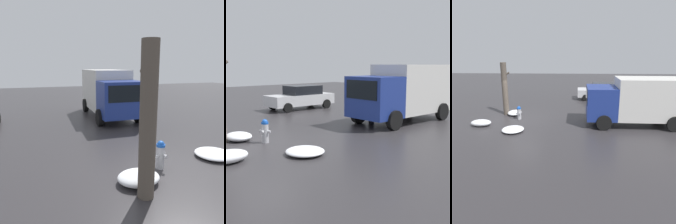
# 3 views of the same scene
# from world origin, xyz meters

# --- Properties ---
(ground_plane) EXTENTS (60.00, 60.00, 0.00)m
(ground_plane) POSITION_xyz_m (0.00, 0.00, 0.00)
(ground_plane) COLOR #333033
(fire_hydrant) EXTENTS (0.37, 0.45, 0.90)m
(fire_hydrant) POSITION_xyz_m (-0.00, -0.00, 0.46)
(fire_hydrant) COLOR #B7B7BC
(fire_hydrant) RESTS_ON ground_plane
(delivery_truck) EXTENTS (6.12, 2.61, 2.92)m
(delivery_truck) POSITION_xyz_m (7.66, -0.73, 1.59)
(delivery_truck) COLOR navy
(delivery_truck) RESTS_ON ground_plane
(pedestrian) EXTENTS (0.40, 0.40, 1.84)m
(pedestrian) POSITION_xyz_m (6.06, 0.09, 1.00)
(pedestrian) COLOR #23232D
(pedestrian) RESTS_ON ground_plane
(parked_car) EXTENTS (4.53, 2.00, 1.55)m
(parked_car) POSITION_xyz_m (6.35, 6.62, 0.79)
(parked_car) COLOR silver
(parked_car) RESTS_ON ground_plane
(snow_pile_by_hydrant) EXTENTS (1.25, 0.82, 0.38)m
(snow_pile_by_hydrant) POSITION_xyz_m (-2.05, -1.43, 0.19)
(snow_pile_by_hydrant) COLOR white
(snow_pile_by_hydrant) RESTS_ON ground_plane
(snow_pile_curbside) EXTENTS (1.27, 1.31, 0.22)m
(snow_pile_curbside) POSITION_xyz_m (0.18, -2.28, 0.11)
(snow_pile_curbside) COLOR white
(snow_pile_curbside) RESTS_ON ground_plane
(snow_pile_by_tree) EXTENTS (0.96, 1.19, 0.32)m
(snow_pile_by_tree) POSITION_xyz_m (-0.59, 1.02, 0.16)
(snow_pile_by_tree) COLOR white
(snow_pile_by_tree) RESTS_ON ground_plane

